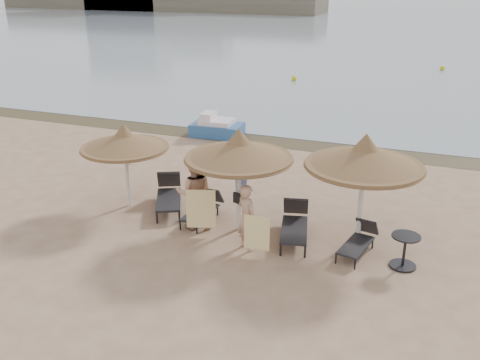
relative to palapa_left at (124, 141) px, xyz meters
The scene contains 20 objects.
ground 4.69m from the palapa_left, 23.54° to the right, with size 160.00×160.00×0.00m, color tan.
sea 78.43m from the palapa_left, 87.16° to the left, with size 200.00×140.00×0.03m, color gray.
wet_sand_strip 8.86m from the palapa_left, 63.28° to the left, with size 200.00×1.60×0.01m, color #4B4028.
palapa_left is the anchor object (origin of this frame).
palapa_center 3.65m from the palapa_left, ahead, with size 2.87×2.87×2.84m.
palapa_right 6.79m from the palapa_left, ahead, with size 2.96×2.96×2.94m.
lounger_far_left 2.01m from the palapa_left, 16.46° to the left, with size 1.52×2.14×0.92m.
lounger_near_left 2.98m from the palapa_left, ahead, with size 0.66×1.72×0.76m.
lounger_near_right 5.41m from the palapa_left, ahead, with size 1.09×2.09×0.89m.
lounger_far_right 7.10m from the palapa_left, ahead, with size 0.85×1.68×0.72m.
side_table 8.19m from the palapa_left, ahead, with size 0.68×0.68×0.82m.
person_left 2.68m from the palapa_left, 14.29° to the right, with size 1.09×0.71×2.36m, color tan.
person_right 4.51m from the palapa_left, 16.85° to the right, with size 0.93×0.60×2.02m, color tan.
towel_left 3.24m from the palapa_left, 19.16° to the right, with size 0.74×0.26×1.09m.
towel_right 5.00m from the palapa_left, 18.50° to the right, with size 0.65×0.06×0.91m.
bag_patterned 3.72m from the palapa_left, ahead, with size 0.31×0.14×0.37m.
bag_dark 3.80m from the palapa_left, ahead, with size 0.22×0.13×0.29m.
pedal_boat 7.80m from the palapa_left, 92.96° to the left, with size 2.19×1.36×1.00m.
buoy_left 20.66m from the palapa_left, 91.43° to the left, with size 0.33×0.33×0.33m, color yellow.
buoy_mid 29.30m from the palapa_left, 73.60° to the left, with size 0.33×0.33×0.33m, color yellow.
Camera 1 is at (4.40, -10.86, 6.57)m, focal length 40.00 mm.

